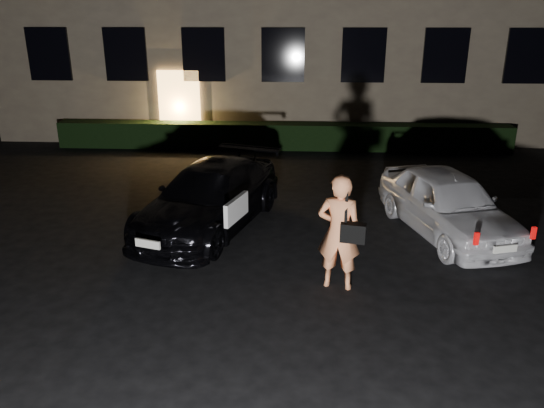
{
  "coord_description": "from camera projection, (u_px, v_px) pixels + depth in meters",
  "views": [
    {
      "loc": [
        0.62,
        -6.88,
        4.31
      ],
      "look_at": [
        0.13,
        2.0,
        1.09
      ],
      "focal_mm": 35.0,
      "sensor_mm": 36.0,
      "label": 1
    }
  ],
  "objects": [
    {
      "name": "sedan",
      "position": [
        210.0,
        197.0,
        11.12
      ],
      "size": [
        3.12,
        4.87,
        1.31
      ],
      "rotation": [
        0.0,
        0.0,
        -0.3
      ],
      "color": "black",
      "rests_on": "ground"
    },
    {
      "name": "man",
      "position": [
        339.0,
        232.0,
        8.54
      ],
      "size": [
        0.82,
        0.61,
        1.95
      ],
      "rotation": [
        0.0,
        0.0,
        2.93
      ],
      "color": "#FB955E",
      "rests_on": "ground"
    },
    {
      "name": "hedge",
      "position": [
        282.0,
        136.0,
        17.67
      ],
      "size": [
        15.0,
        0.7,
        0.85
      ],
      "primitive_type": "cube",
      "color": "black",
      "rests_on": "ground"
    },
    {
      "name": "hatch",
      "position": [
        447.0,
        203.0,
        10.76
      ],
      "size": [
        2.59,
        4.18,
        1.33
      ],
      "rotation": [
        0.0,
        0.0,
        0.28
      ],
      "color": "white",
      "rests_on": "ground"
    },
    {
      "name": "ground",
      "position": [
        256.0,
        317.0,
        7.96
      ],
      "size": [
        80.0,
        80.0,
        0.0
      ],
      "primitive_type": "plane",
      "color": "black",
      "rests_on": "ground"
    }
  ]
}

